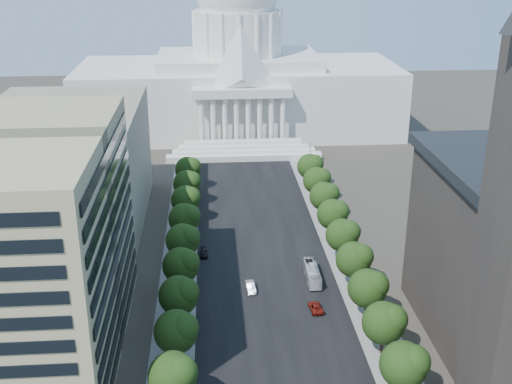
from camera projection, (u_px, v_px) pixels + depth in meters
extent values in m
cube|color=black|center=(257.00, 229.00, 162.80)|extent=(30.00, 260.00, 0.01)
cube|color=gray|center=(182.00, 232.00, 161.48)|extent=(8.00, 260.00, 0.02)
cube|color=gray|center=(331.00, 227.00, 164.12)|extent=(8.00, 260.00, 0.02)
cube|color=white|center=(238.00, 97.00, 246.56)|extent=(120.00, 50.00, 25.00)
cube|color=white|center=(238.00, 59.00, 241.31)|extent=(60.00, 40.00, 4.00)
cube|color=white|center=(242.00, 92.00, 218.57)|extent=(34.00, 8.00, 3.00)
cylinder|color=white|center=(238.00, 32.00, 237.68)|extent=(32.00, 32.00, 16.00)
cube|color=gray|center=(67.00, 165.00, 163.32)|extent=(38.00, 52.00, 30.00)
sphere|color=#19320E|center=(173.00, 376.00, 97.97)|extent=(7.60, 7.60, 7.60)
sphere|color=#19320E|center=(181.00, 372.00, 96.95)|extent=(5.32, 5.32, 5.32)
cylinder|color=#33261C|center=(177.00, 355.00, 110.83)|extent=(0.56, 0.56, 2.94)
sphere|color=#19320E|center=(176.00, 331.00, 109.13)|extent=(7.60, 7.60, 7.60)
sphere|color=#19320E|center=(183.00, 328.00, 108.10)|extent=(5.32, 5.32, 5.32)
cylinder|color=#33261C|center=(180.00, 317.00, 121.98)|extent=(0.56, 0.56, 2.94)
sphere|color=#19320E|center=(179.00, 295.00, 120.28)|extent=(7.60, 7.60, 7.60)
sphere|color=#19320E|center=(185.00, 292.00, 119.25)|extent=(5.32, 5.32, 5.32)
cylinder|color=#33261C|center=(182.00, 286.00, 133.14)|extent=(0.56, 0.56, 2.94)
sphere|color=#19320E|center=(181.00, 266.00, 131.43)|extent=(7.60, 7.60, 7.60)
sphere|color=#19320E|center=(187.00, 262.00, 130.41)|extent=(5.32, 5.32, 5.32)
cylinder|color=#33261C|center=(183.00, 259.00, 144.29)|extent=(0.56, 0.56, 2.94)
sphere|color=#19320E|center=(183.00, 240.00, 142.59)|extent=(7.60, 7.60, 7.60)
sphere|color=#19320E|center=(188.00, 237.00, 141.56)|extent=(5.32, 5.32, 5.32)
cylinder|color=#33261C|center=(185.00, 236.00, 155.44)|extent=(0.56, 0.56, 2.94)
sphere|color=#19320E|center=(184.00, 219.00, 153.74)|extent=(7.60, 7.60, 7.60)
sphere|color=#19320E|center=(190.00, 215.00, 152.71)|extent=(5.32, 5.32, 5.32)
cylinder|color=#33261C|center=(186.00, 217.00, 166.59)|extent=(0.56, 0.56, 2.94)
sphere|color=#19320E|center=(186.00, 200.00, 164.89)|extent=(7.60, 7.60, 7.60)
sphere|color=#19320E|center=(191.00, 197.00, 163.86)|extent=(5.32, 5.32, 5.32)
cylinder|color=#33261C|center=(187.00, 200.00, 177.75)|extent=(0.56, 0.56, 2.94)
sphere|color=#19320E|center=(187.00, 184.00, 176.04)|extent=(7.60, 7.60, 7.60)
sphere|color=#19320E|center=(191.00, 181.00, 175.02)|extent=(5.32, 5.32, 5.32)
cylinder|color=#33261C|center=(188.00, 185.00, 188.90)|extent=(0.56, 0.56, 2.94)
sphere|color=#19320E|center=(188.00, 169.00, 187.20)|extent=(7.60, 7.60, 7.60)
sphere|color=#19320E|center=(192.00, 167.00, 186.17)|extent=(5.32, 5.32, 5.32)
sphere|color=#19320E|center=(403.00, 365.00, 100.48)|extent=(7.60, 7.60, 7.60)
sphere|color=#19320E|center=(414.00, 361.00, 99.45)|extent=(5.32, 5.32, 5.32)
cylinder|color=#33261C|center=(382.00, 346.00, 113.33)|extent=(0.56, 0.56, 2.94)
sphere|color=#19320E|center=(383.00, 323.00, 111.63)|extent=(7.60, 7.60, 7.60)
sphere|color=#19320E|center=(393.00, 319.00, 110.60)|extent=(5.32, 5.32, 5.32)
cylinder|color=#33261C|center=(366.00, 309.00, 124.49)|extent=(0.56, 0.56, 2.94)
sphere|color=#19320E|center=(367.00, 288.00, 122.78)|extent=(7.60, 7.60, 7.60)
sphere|color=#19320E|center=(375.00, 285.00, 121.75)|extent=(5.32, 5.32, 5.32)
cylinder|color=#33261C|center=(352.00, 279.00, 135.64)|extent=(0.56, 0.56, 2.94)
sphere|color=#19320E|center=(354.00, 260.00, 133.93)|extent=(7.60, 7.60, 7.60)
sphere|color=#19320E|center=(361.00, 256.00, 132.91)|extent=(5.32, 5.32, 5.32)
cylinder|color=#33261C|center=(341.00, 254.00, 146.79)|extent=(0.56, 0.56, 2.94)
sphere|color=#19320E|center=(342.00, 235.00, 145.09)|extent=(7.60, 7.60, 7.60)
sphere|color=#19320E|center=(349.00, 232.00, 144.06)|extent=(5.32, 5.32, 5.32)
cylinder|color=#33261C|center=(332.00, 232.00, 157.94)|extent=(0.56, 0.56, 2.94)
sphere|color=#19320E|center=(332.00, 214.00, 156.24)|extent=(7.60, 7.60, 7.60)
sphere|color=#19320E|center=(339.00, 211.00, 155.21)|extent=(5.32, 5.32, 5.32)
cylinder|color=#33261C|center=(323.00, 213.00, 169.10)|extent=(0.56, 0.56, 2.94)
sphere|color=#19320E|center=(324.00, 196.00, 167.39)|extent=(7.60, 7.60, 7.60)
sphere|color=#19320E|center=(330.00, 193.00, 166.37)|extent=(5.32, 5.32, 5.32)
cylinder|color=#33261C|center=(316.00, 196.00, 180.25)|extent=(0.56, 0.56, 2.94)
sphere|color=#19320E|center=(316.00, 180.00, 178.55)|extent=(7.60, 7.60, 7.60)
sphere|color=#19320E|center=(322.00, 177.00, 177.52)|extent=(5.32, 5.32, 5.32)
cylinder|color=#33261C|center=(309.00, 181.00, 191.40)|extent=(0.56, 0.56, 2.94)
sphere|color=#19320E|center=(310.00, 166.00, 189.70)|extent=(7.60, 7.60, 7.60)
sphere|color=#19320E|center=(315.00, 164.00, 188.67)|extent=(5.32, 5.32, 5.32)
cylinder|color=gray|center=(398.00, 334.00, 111.48)|extent=(0.18, 0.18, 9.00)
cylinder|color=gray|center=(394.00, 312.00, 109.84)|extent=(2.40, 0.14, 0.14)
sphere|color=gray|center=(387.00, 313.00, 109.80)|extent=(0.44, 0.44, 0.44)
cylinder|color=gray|center=(365.00, 266.00, 134.71)|extent=(0.18, 0.18, 9.00)
cylinder|color=gray|center=(361.00, 248.00, 133.07)|extent=(2.40, 0.14, 0.14)
sphere|color=gray|center=(355.00, 249.00, 133.03)|extent=(0.44, 0.44, 0.44)
cylinder|color=gray|center=(341.00, 219.00, 157.95)|extent=(0.18, 0.18, 9.00)
cylinder|color=gray|center=(337.00, 203.00, 156.31)|extent=(2.40, 0.14, 0.14)
sphere|color=gray|center=(333.00, 203.00, 156.27)|extent=(0.44, 0.44, 0.44)
cylinder|color=gray|center=(324.00, 183.00, 181.18)|extent=(0.18, 0.18, 9.00)
cylinder|color=gray|center=(320.00, 169.00, 179.54)|extent=(2.40, 0.14, 0.14)
sphere|color=gray|center=(316.00, 170.00, 179.50)|extent=(0.44, 0.44, 0.44)
cylinder|color=gray|center=(310.00, 156.00, 204.42)|extent=(0.18, 0.18, 9.00)
cylinder|color=gray|center=(307.00, 143.00, 202.78)|extent=(2.40, 0.14, 0.14)
sphere|color=gray|center=(304.00, 144.00, 202.74)|extent=(0.44, 0.44, 0.44)
imported|color=#B8BBC0|center=(251.00, 287.00, 133.97)|extent=(2.20, 5.06, 1.62)
imported|color=maroon|center=(316.00, 307.00, 126.68)|extent=(2.80, 5.27, 1.41)
imported|color=black|center=(204.00, 253.00, 148.95)|extent=(1.88, 4.52, 1.31)
imported|color=silver|center=(312.00, 273.00, 138.02)|extent=(2.75, 11.06, 3.07)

